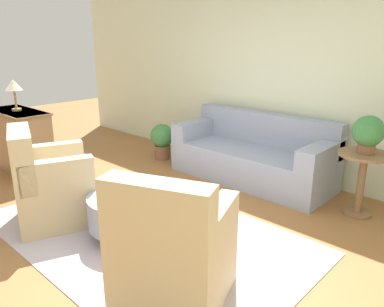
# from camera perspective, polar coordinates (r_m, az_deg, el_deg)

# --- Properties ---
(ground_plane) EXTENTS (16.00, 16.00, 0.00)m
(ground_plane) POSITION_cam_1_polar(r_m,az_deg,el_deg) (3.86, -7.39, -12.05)
(ground_plane) COLOR #996638
(wall_back) EXTENTS (8.93, 0.12, 2.80)m
(wall_back) POSITION_cam_1_polar(r_m,az_deg,el_deg) (5.35, 13.68, 11.62)
(wall_back) COLOR beige
(wall_back) RESTS_ON ground_plane
(rug) EXTENTS (3.25, 2.02, 0.01)m
(rug) POSITION_cam_1_polar(r_m,az_deg,el_deg) (3.85, -7.39, -11.99)
(rug) COLOR #BCB2C1
(rug) RESTS_ON ground_plane
(couch) EXTENTS (2.20, 0.86, 0.89)m
(couch) POSITION_cam_1_polar(r_m,az_deg,el_deg) (5.18, 9.22, -0.42)
(couch) COLOR #8E99B2
(couch) RESTS_ON ground_plane
(armchair_left) EXTENTS (0.97, 0.96, 1.01)m
(armchair_left) POSITION_cam_1_polar(r_m,az_deg,el_deg) (4.17, -21.00, -4.70)
(armchair_left) COLOR #C6B289
(armchair_left) RESTS_ON rug
(armchair_right) EXTENTS (0.97, 0.96, 1.01)m
(armchair_right) POSITION_cam_1_polar(r_m,az_deg,el_deg) (2.78, -3.11, -14.85)
(armchair_right) COLOR #C6B289
(armchair_right) RESTS_ON rug
(ottoman_table) EXTENTS (0.81, 0.81, 0.42)m
(ottoman_table) POSITION_cam_1_polar(r_m,az_deg,el_deg) (3.73, -9.45, -8.42)
(ottoman_table) COLOR #8E99B2
(ottoman_table) RESTS_ON rug
(side_table) EXTENTS (0.55, 0.55, 0.71)m
(side_table) POSITION_cam_1_polar(r_m,az_deg,el_deg) (4.43, 24.54, -2.74)
(side_table) COLOR olive
(side_table) RESTS_ON ground_plane
(dresser) EXTENTS (1.12, 0.49, 0.91)m
(dresser) POSITION_cam_1_polar(r_m,az_deg,el_deg) (5.87, -24.59, 1.76)
(dresser) COLOR olive
(dresser) RESTS_ON ground_plane
(potted_plant_on_side_table) EXTENTS (0.33, 0.33, 0.40)m
(potted_plant_on_side_table) POSITION_cam_1_polar(r_m,az_deg,el_deg) (4.31, 25.27, 2.88)
(potted_plant_on_side_table) COLOR brown
(potted_plant_on_side_table) RESTS_ON side_table
(potted_plant_floor) EXTENTS (0.38, 0.38, 0.57)m
(potted_plant_floor) POSITION_cam_1_polar(r_m,az_deg,el_deg) (6.02, -4.58, 2.20)
(potted_plant_floor) COLOR brown
(potted_plant_floor) RESTS_ON ground_plane
(table_lamp) EXTENTS (0.23, 0.23, 0.43)m
(table_lamp) POSITION_cam_1_polar(r_m,az_deg,el_deg) (5.74, -25.55, 9.18)
(table_lamp) COLOR tan
(table_lamp) RESTS_ON dresser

